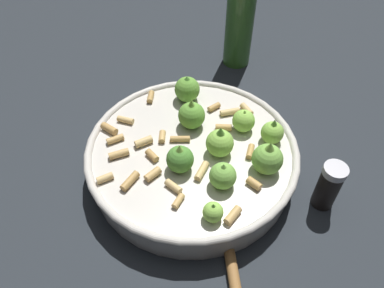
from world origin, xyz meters
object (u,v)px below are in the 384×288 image
Objects in this scene: olive_oil_bottle at (239,24)px; wooden_spoon at (231,260)px; cooking_pan at (194,155)px; pepper_shaker at (328,186)px.

wooden_spoon is at bearing -55.98° from olive_oil_bottle.
wooden_spoon is at bearing -33.96° from cooking_pan.
pepper_shaker is at bearing 20.71° from cooking_pan.
wooden_spoon is (0.27, -0.40, -0.09)m from olive_oil_bottle.
cooking_pan is 0.18m from wooden_spoon.
olive_oil_bottle is at bearing 124.02° from wooden_spoon.
olive_oil_bottle reaches higher than wooden_spoon.
pepper_shaker is at bearing 73.07° from wooden_spoon.
olive_oil_bottle reaches higher than cooking_pan.
pepper_shaker reaches higher than wooden_spoon.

